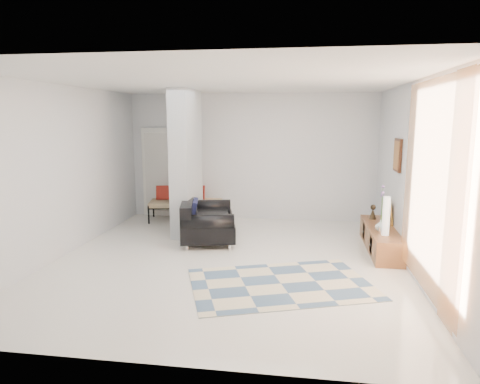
# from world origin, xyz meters

# --- Properties ---
(floor) EXTENTS (6.00, 6.00, 0.00)m
(floor) POSITION_xyz_m (0.00, 0.00, 0.00)
(floor) COLOR white
(floor) RESTS_ON ground
(ceiling) EXTENTS (6.00, 6.00, 0.00)m
(ceiling) POSITION_xyz_m (0.00, 0.00, 2.80)
(ceiling) COLOR white
(ceiling) RESTS_ON wall_back
(wall_back) EXTENTS (6.00, 0.00, 6.00)m
(wall_back) POSITION_xyz_m (0.00, 3.00, 1.40)
(wall_back) COLOR silver
(wall_back) RESTS_ON ground
(wall_front) EXTENTS (6.00, 0.00, 6.00)m
(wall_front) POSITION_xyz_m (0.00, -3.00, 1.40)
(wall_front) COLOR silver
(wall_front) RESTS_ON ground
(wall_left) EXTENTS (0.00, 6.00, 6.00)m
(wall_left) POSITION_xyz_m (-2.75, 0.00, 1.40)
(wall_left) COLOR silver
(wall_left) RESTS_ON ground
(wall_right) EXTENTS (0.00, 6.00, 6.00)m
(wall_right) POSITION_xyz_m (2.75, 0.00, 1.40)
(wall_right) COLOR silver
(wall_right) RESTS_ON ground
(partition_column) EXTENTS (0.35, 1.20, 2.80)m
(partition_column) POSITION_xyz_m (-1.10, 1.60, 1.40)
(partition_column) COLOR #ACB1B3
(partition_column) RESTS_ON floor
(hallway_door) EXTENTS (0.85, 0.06, 2.04)m
(hallway_door) POSITION_xyz_m (-2.10, 2.96, 1.02)
(hallway_door) COLOR white
(hallway_door) RESTS_ON floor
(curtain) EXTENTS (0.00, 2.55, 2.55)m
(curtain) POSITION_xyz_m (2.67, -1.15, 1.45)
(curtain) COLOR orange
(curtain) RESTS_ON wall_right
(wall_art) EXTENTS (0.04, 0.45, 0.55)m
(wall_art) POSITION_xyz_m (2.72, 0.96, 1.65)
(wall_art) COLOR #3B1D10
(wall_art) RESTS_ON wall_right
(media_console) EXTENTS (0.45, 1.95, 0.80)m
(media_console) POSITION_xyz_m (2.52, 0.96, 0.20)
(media_console) COLOR brown
(media_console) RESTS_ON floor
(loveseat) EXTENTS (1.27, 1.78, 0.76)m
(loveseat) POSITION_xyz_m (-0.65, 1.19, 0.35)
(loveseat) COLOR silver
(loveseat) RESTS_ON floor
(daybed) EXTENTS (1.71, 0.97, 0.77)m
(daybed) POSITION_xyz_m (-1.43, 2.62, 0.42)
(daybed) COLOR black
(daybed) RESTS_ON floor
(area_rug) EXTENTS (2.83, 2.34, 0.01)m
(area_rug) POSITION_xyz_m (0.90, -0.88, 0.01)
(area_rug) COLOR beige
(area_rug) RESTS_ON floor
(cylinder_lamp) EXTENTS (0.11, 0.11, 0.63)m
(cylinder_lamp) POSITION_xyz_m (2.50, 0.47, 0.71)
(cylinder_lamp) COLOR silver
(cylinder_lamp) RESTS_ON media_console
(bronze_figurine) EXTENTS (0.15, 0.15, 0.27)m
(bronze_figurine) POSITION_xyz_m (2.47, 1.58, 0.53)
(bronze_figurine) COLOR #2E2214
(bronze_figurine) RESTS_ON media_console
(vase) EXTENTS (0.18, 0.18, 0.19)m
(vase) POSITION_xyz_m (2.47, 0.72, 0.49)
(vase) COLOR white
(vase) RESTS_ON media_console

